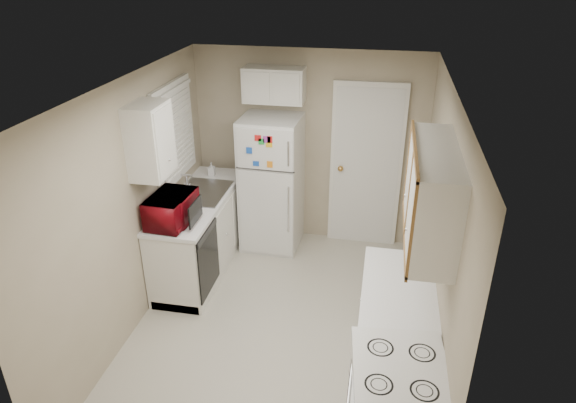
# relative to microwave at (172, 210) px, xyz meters

# --- Properties ---
(floor) EXTENTS (3.80, 3.80, 0.00)m
(floor) POSITION_rel_microwave_xyz_m (1.15, -0.30, -1.05)
(floor) COLOR beige
(floor) RESTS_ON ground
(ceiling) EXTENTS (3.80, 3.80, 0.00)m
(ceiling) POSITION_rel_microwave_xyz_m (1.15, -0.30, 1.35)
(ceiling) COLOR white
(ceiling) RESTS_ON floor
(wall_left) EXTENTS (3.80, 3.80, 0.00)m
(wall_left) POSITION_rel_microwave_xyz_m (-0.25, -0.30, 0.15)
(wall_left) COLOR tan
(wall_left) RESTS_ON floor
(wall_right) EXTENTS (3.80, 3.80, 0.00)m
(wall_right) POSITION_rel_microwave_xyz_m (2.55, -0.30, 0.15)
(wall_right) COLOR tan
(wall_right) RESTS_ON floor
(wall_back) EXTENTS (2.80, 2.80, 0.00)m
(wall_back) POSITION_rel_microwave_xyz_m (1.15, 1.60, 0.15)
(wall_back) COLOR tan
(wall_back) RESTS_ON floor
(wall_front) EXTENTS (2.80, 2.80, 0.00)m
(wall_front) POSITION_rel_microwave_xyz_m (1.15, -2.20, 0.15)
(wall_front) COLOR tan
(wall_front) RESTS_ON floor
(left_counter) EXTENTS (0.60, 1.80, 0.90)m
(left_counter) POSITION_rel_microwave_xyz_m (0.05, 0.60, -0.60)
(left_counter) COLOR silver
(left_counter) RESTS_ON floor
(dishwasher) EXTENTS (0.03, 0.58, 0.72)m
(dishwasher) POSITION_rel_microwave_xyz_m (0.34, -0.00, -0.56)
(dishwasher) COLOR black
(dishwasher) RESTS_ON floor
(sink) EXTENTS (0.54, 0.74, 0.16)m
(sink) POSITION_rel_microwave_xyz_m (0.05, 0.75, -0.19)
(sink) COLOR gray
(sink) RESTS_ON left_counter
(microwave) EXTENTS (0.57, 0.34, 0.37)m
(microwave) POSITION_rel_microwave_xyz_m (0.00, 0.00, 0.00)
(microwave) COLOR maroon
(microwave) RESTS_ON left_counter
(soap_bottle) EXTENTS (0.08, 0.08, 0.17)m
(soap_bottle) POSITION_rel_microwave_xyz_m (0.00, 1.24, -0.05)
(soap_bottle) COLOR silver
(soap_bottle) RESTS_ON left_counter
(window_blinds) EXTENTS (0.10, 0.98, 1.08)m
(window_blinds) POSITION_rel_microwave_xyz_m (-0.21, 0.75, 0.55)
(window_blinds) COLOR silver
(window_blinds) RESTS_ON wall_left
(upper_cabinet_left) EXTENTS (0.30, 0.45, 0.70)m
(upper_cabinet_left) POSITION_rel_microwave_xyz_m (-0.10, -0.08, 0.75)
(upper_cabinet_left) COLOR silver
(upper_cabinet_left) RESTS_ON wall_left
(refrigerator) EXTENTS (0.71, 0.69, 1.66)m
(refrigerator) POSITION_rel_microwave_xyz_m (0.74, 1.29, -0.22)
(refrigerator) COLOR silver
(refrigerator) RESTS_ON floor
(cabinet_over_fridge) EXTENTS (0.70, 0.30, 0.40)m
(cabinet_over_fridge) POSITION_rel_microwave_xyz_m (0.75, 1.45, 0.95)
(cabinet_over_fridge) COLOR silver
(cabinet_over_fridge) RESTS_ON wall_back
(interior_door) EXTENTS (0.86, 0.06, 2.08)m
(interior_door) POSITION_rel_microwave_xyz_m (1.85, 1.56, -0.03)
(interior_door) COLOR silver
(interior_door) RESTS_ON floor
(right_counter) EXTENTS (0.60, 2.00, 0.90)m
(right_counter) POSITION_rel_microwave_xyz_m (2.25, -1.10, -0.60)
(right_counter) COLOR silver
(right_counter) RESTS_ON floor
(upper_cabinet_right) EXTENTS (0.30, 1.20, 0.70)m
(upper_cabinet_right) POSITION_rel_microwave_xyz_m (2.40, -0.80, 0.75)
(upper_cabinet_right) COLOR silver
(upper_cabinet_right) RESTS_ON wall_right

